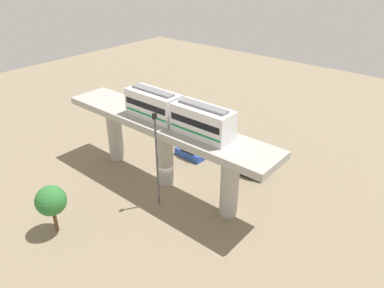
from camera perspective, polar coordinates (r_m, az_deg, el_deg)
name	(u,v)px	position (r m, az deg, el deg)	size (l,w,h in m)	color
ground_plane	(166,182)	(44.11, -4.09, -6.09)	(120.00, 120.00, 0.00)	#84755B
viaduct	(164,137)	(40.94, -4.38, 1.07)	(5.20, 28.00, 8.29)	#A8A59E
train	(177,112)	(38.16, -2.42, 5.05)	(2.64, 13.55, 3.24)	white
parked_car_black	(250,170)	(45.62, 9.10, -4.02)	(2.35, 4.40, 1.76)	black
parked_car_blue	(190,152)	(48.86, -0.26, -1.28)	(1.92, 4.25, 1.76)	#284CB7
tree_near_viaduct	(51,201)	(37.57, -21.42, -8.38)	(2.98, 2.98, 5.15)	brown
tree_mid_lot	(176,109)	(55.95, -2.59, 5.54)	(3.84, 3.84, 5.18)	brown
signal_post	(157,157)	(37.62, -5.61, -1.99)	(0.44, 0.28, 10.89)	#4C4C51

